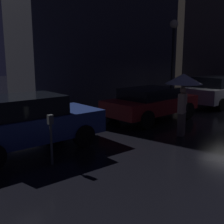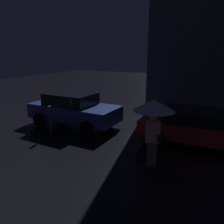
{
  "view_description": "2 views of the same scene",
  "coord_description": "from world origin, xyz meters",
  "px_view_note": "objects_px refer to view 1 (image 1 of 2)",
  "views": [
    {
      "loc": [
        -13.12,
        -5.83,
        2.55
      ],
      "look_at": [
        -7.7,
        0.24,
        0.91
      ],
      "focal_mm": 45.0,
      "sensor_mm": 36.0,
      "label": 1
    },
    {
      "loc": [
        -4.0,
        -6.5,
        3.21
      ],
      "look_at": [
        -7.47,
        0.34,
        1.15
      ],
      "focal_mm": 35.0,
      "sensor_mm": 36.0,
      "label": 2
    }
  ],
  "objects_px": {
    "pedestrian_with_umbrella": "(183,85)",
    "parked_car_red": "(151,102)",
    "parking_meter": "(51,134)",
    "parked_car_blue": "(26,122)",
    "parked_car_silver": "(216,91)",
    "street_lamp_near": "(173,43)"
  },
  "relations": [
    {
      "from": "parked_car_silver",
      "to": "street_lamp_near",
      "type": "bearing_deg",
      "value": 103.54
    },
    {
      "from": "parked_car_blue",
      "to": "parked_car_red",
      "type": "bearing_deg",
      "value": 3.02
    },
    {
      "from": "parked_car_silver",
      "to": "street_lamp_near",
      "type": "xyz_separation_m",
      "value": [
        -0.63,
        2.34,
        2.43
      ]
    },
    {
      "from": "street_lamp_near",
      "to": "pedestrian_with_umbrella",
      "type": "bearing_deg",
      "value": -140.85
    },
    {
      "from": "parked_car_red",
      "to": "pedestrian_with_umbrella",
      "type": "height_order",
      "value": "pedestrian_with_umbrella"
    },
    {
      "from": "pedestrian_with_umbrella",
      "to": "parked_car_blue",
      "type": "bearing_deg",
      "value": 136.65
    },
    {
      "from": "parked_car_blue",
      "to": "parking_meter",
      "type": "relative_size",
      "value": 3.46
    },
    {
      "from": "parked_car_red",
      "to": "parked_car_silver",
      "type": "height_order",
      "value": "parked_car_silver"
    },
    {
      "from": "parked_car_red",
      "to": "pedestrian_with_umbrella",
      "type": "xyz_separation_m",
      "value": [
        -1.04,
        -2.18,
        0.95
      ]
    },
    {
      "from": "parking_meter",
      "to": "pedestrian_with_umbrella",
      "type": "bearing_deg",
      "value": -7.92
    },
    {
      "from": "parked_car_red",
      "to": "street_lamp_near",
      "type": "xyz_separation_m",
      "value": [
        4.39,
        2.24,
        2.5
      ]
    },
    {
      "from": "parked_car_blue",
      "to": "parked_car_red",
      "type": "relative_size",
      "value": 1.01
    },
    {
      "from": "pedestrian_with_umbrella",
      "to": "parking_meter",
      "type": "distance_m",
      "value": 4.51
    },
    {
      "from": "parked_car_red",
      "to": "pedestrian_with_umbrella",
      "type": "bearing_deg",
      "value": -116.43
    },
    {
      "from": "pedestrian_with_umbrella",
      "to": "parked_car_red",
      "type": "bearing_deg",
      "value": 46.59
    },
    {
      "from": "pedestrian_with_umbrella",
      "to": "street_lamp_near",
      "type": "distance_m",
      "value": 7.17
    },
    {
      "from": "parked_car_silver",
      "to": "parking_meter",
      "type": "relative_size",
      "value": 3.34
    },
    {
      "from": "parked_car_blue",
      "to": "parking_meter",
      "type": "distance_m",
      "value": 1.45
    },
    {
      "from": "parked_car_silver",
      "to": "pedestrian_with_umbrella",
      "type": "distance_m",
      "value": 6.47
    },
    {
      "from": "parking_meter",
      "to": "street_lamp_near",
      "type": "height_order",
      "value": "street_lamp_near"
    },
    {
      "from": "parked_car_silver",
      "to": "parking_meter",
      "type": "xyz_separation_m",
      "value": [
        -10.43,
        -1.47,
        -0.03
      ]
    },
    {
      "from": "parked_car_red",
      "to": "parking_meter",
      "type": "relative_size",
      "value": 3.42
    }
  ]
}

